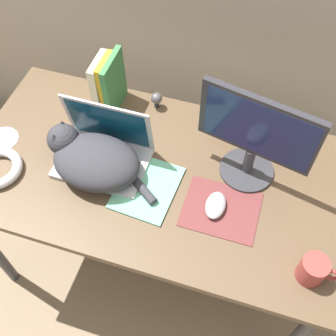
% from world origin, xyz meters
% --- Properties ---
extents(ground_plane, '(12.00, 12.00, 0.00)m').
position_xyz_m(ground_plane, '(0.00, 0.00, 0.00)').
color(ground_plane, '#847056').
extents(desk, '(1.37, 0.74, 0.75)m').
position_xyz_m(desk, '(0.00, 0.37, 0.67)').
color(desk, brown).
rests_on(desk, ground_plane).
extents(laptop, '(0.32, 0.23, 0.24)m').
position_xyz_m(laptop, '(-0.19, 0.37, 0.79)').
color(laptop, '#B7B7BC').
rests_on(laptop, desk).
extents(cat, '(0.44, 0.24, 0.16)m').
position_xyz_m(cat, '(-0.20, 0.31, 0.82)').
color(cat, '#333338').
rests_on(cat, desk).
extents(external_monitor, '(0.39, 0.19, 0.36)m').
position_xyz_m(external_monitor, '(0.32, 0.47, 0.94)').
color(external_monitor, '#333338').
rests_on(external_monitor, desk).
extents(mousepad, '(0.26, 0.21, 0.00)m').
position_xyz_m(mousepad, '(0.27, 0.29, 0.75)').
color(mousepad, brown).
rests_on(mousepad, desk).
extents(computer_mouse, '(0.07, 0.11, 0.03)m').
position_xyz_m(computer_mouse, '(0.25, 0.29, 0.77)').
color(computer_mouse, '#99999E').
rests_on(computer_mouse, mousepad).
extents(book_row, '(0.08, 0.17, 0.24)m').
position_xyz_m(book_row, '(-0.27, 0.63, 0.86)').
color(book_row, beige).
rests_on(book_row, desk).
extents(notepad, '(0.22, 0.26, 0.01)m').
position_xyz_m(notepad, '(-0.00, 0.29, 0.75)').
color(notepad, '#6BBC93').
rests_on(notepad, desk).
extents(webcam, '(0.04, 0.04, 0.07)m').
position_xyz_m(webcam, '(-0.09, 0.68, 0.79)').
color(webcam, '#232328').
rests_on(webcam, desk).
extents(mug, '(0.12, 0.08, 0.09)m').
position_xyz_m(mug, '(0.58, 0.14, 0.80)').
color(mug, '#993833').
rests_on(mug, desk).
extents(cd_disc, '(0.12, 0.12, 0.00)m').
position_xyz_m(cd_disc, '(-0.60, 0.34, 0.75)').
color(cd_disc, silver).
rests_on(cd_disc, desk).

